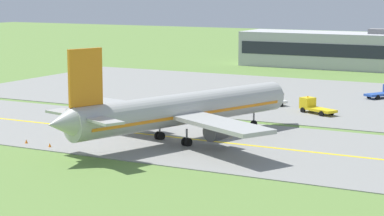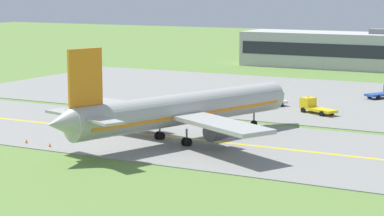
{
  "view_description": "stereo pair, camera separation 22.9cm",
  "coord_description": "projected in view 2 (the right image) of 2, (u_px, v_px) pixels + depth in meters",
  "views": [
    {
      "loc": [
        43.99,
        -81.54,
        19.3
      ],
      "look_at": [
        0.46,
        0.95,
        4.0
      ],
      "focal_mm": 68.22,
      "sensor_mm": 36.0,
      "label": 1
    },
    {
      "loc": [
        44.19,
        -81.44,
        19.3
      ],
      "look_at": [
        0.46,
        0.95,
        4.0
      ],
      "focal_mm": 68.22,
      "sensor_mm": 36.0,
      "label": 2
    }
  ],
  "objects": [
    {
      "name": "ground_plane",
      "position": [
        185.0,
        139.0,
        94.55
      ],
      "size": [
        500.0,
        500.0,
        0.0
      ],
      "primitive_type": "plane",
      "color": "olive"
    },
    {
      "name": "taxiway_strip",
      "position": [
        185.0,
        139.0,
        94.54
      ],
      "size": [
        240.0,
        28.0,
        0.1
      ],
      "primitive_type": "cube",
      "color": "gray",
      "rests_on": "ground"
    },
    {
      "name": "apron_pad",
      "position": [
        351.0,
        101.0,
        126.53
      ],
      "size": [
        140.0,
        52.0,
        0.1
      ],
      "primitive_type": "cube",
      "color": "gray",
      "rests_on": "ground"
    },
    {
      "name": "taxiway_centreline",
      "position": [
        185.0,
        138.0,
        94.54
      ],
      "size": [
        220.0,
        0.6,
        0.01
      ],
      "primitive_type": "cube",
      "color": "yellow",
      "rests_on": "taxiway_strip"
    },
    {
      "name": "airplane_lead",
      "position": [
        182.0,
        110.0,
        92.44
      ],
      "size": [
        31.6,
        38.41,
        12.7
      ],
      "color": "#ADADA8",
      "rests_on": "ground"
    },
    {
      "name": "service_truck_fuel",
      "position": [
        314.0,
        106.0,
        113.75
      ],
      "size": [
        6.63,
        4.73,
        2.59
      ],
      "color": "yellow",
      "rests_on": "ground"
    },
    {
      "name": "service_truck_catering",
      "position": [
        262.0,
        100.0,
        119.48
      ],
      "size": [
        5.69,
        6.22,
        2.59
      ],
      "color": "silver",
      "rests_on": "ground"
    },
    {
      "name": "terminal_building",
      "position": [
        339.0,
        50.0,
        179.36
      ],
      "size": [
        47.8,
        13.82,
        9.83
      ],
      "color": "#B2B2B7",
      "rests_on": "ground"
    },
    {
      "name": "traffic_cone_near_edge",
      "position": [
        50.0,
        145.0,
        89.44
      ],
      "size": [
        0.44,
        0.44,
        0.6
      ],
      "primitive_type": "cone",
      "color": "orange",
      "rests_on": "ground"
    },
    {
      "name": "traffic_cone_mid_edge",
      "position": [
        26.0,
        142.0,
        91.62
      ],
      "size": [
        0.44,
        0.44,
        0.6
      ],
      "primitive_type": "cone",
      "color": "orange",
      "rests_on": "ground"
    }
  ]
}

